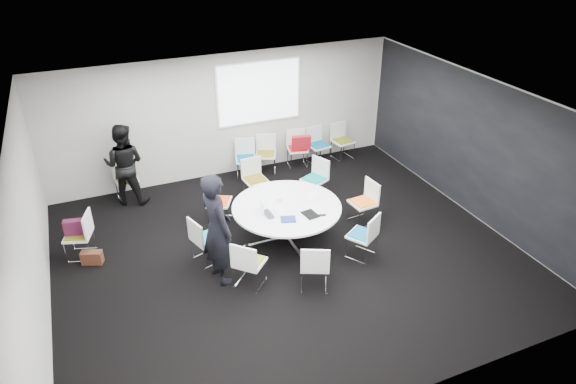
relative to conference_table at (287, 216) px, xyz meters
name	(u,v)px	position (x,y,z in m)	size (l,w,h in m)	color
room_shell	(291,183)	(-0.07, -0.37, 0.89)	(8.08, 7.08, 2.88)	black
conference_table	(287,216)	(0.00, 0.00, 0.00)	(2.01, 2.01, 0.73)	silver
projection_screen	(259,93)	(0.64, 3.09, 1.34)	(1.90, 0.03, 1.35)	white
chair_ring_a	(363,210)	(1.61, -0.03, -0.24)	(0.49, 0.50, 0.88)	silver
chair_ring_b	(314,186)	(1.16, 1.22, -0.24)	(0.60, 0.61, 0.88)	silver
chair_ring_c	(255,187)	(-0.01, 1.70, -0.24)	(0.49, 0.48, 0.88)	silver
chair_ring_d	(219,209)	(-0.99, 1.11, -0.24)	(0.61, 0.62, 0.88)	silver
chair_ring_e	(207,247)	(-1.55, -0.05, -0.24)	(0.57, 0.57, 0.88)	silver
chair_ring_f	(250,271)	(-1.08, -0.98, -0.24)	(0.64, 0.64, 0.88)	silver
chair_ring_g	(314,273)	(-0.12, -1.45, -0.24)	(0.61, 0.60, 0.88)	silver
chair_ring_h	(362,243)	(1.03, -1.02, -0.24)	(0.63, 0.62, 0.88)	silver
chair_back_a	(246,166)	(0.14, 2.75, -0.24)	(0.56, 0.55, 0.88)	silver
chair_back_b	(266,161)	(0.65, 2.79, -0.24)	(0.60, 0.59, 0.88)	silver
chair_back_c	(297,155)	(1.46, 2.79, -0.24)	(0.54, 0.53, 0.88)	silver
chair_back_d	(318,152)	(2.01, 2.77, -0.24)	(0.52, 0.51, 0.88)	silver
chair_back_e	(342,147)	(2.67, 2.77, -0.24)	(0.52, 0.51, 0.88)	silver
chair_spare_left	(81,243)	(-3.58, 0.95, -0.24)	(0.57, 0.58, 0.88)	silver
chair_person_back	(128,186)	(-2.52, 2.79, -0.24)	(0.51, 0.50, 0.88)	silver
person_main	(217,229)	(-1.48, -0.61, 0.47)	(0.72, 0.47, 1.97)	black
person_back	(124,164)	(-2.52, 2.63, 0.36)	(0.85, 0.66, 1.75)	black
laptop	(271,213)	(-0.37, -0.15, 0.23)	(0.32, 0.21, 0.03)	#333338
laptop_lid	(262,205)	(-0.48, -0.01, 0.35)	(0.30, 0.02, 0.22)	silver
notebook_black	(310,214)	(0.26, -0.45, 0.23)	(0.22, 0.30, 0.02)	black
tablet_folio	(288,219)	(-0.16, -0.45, 0.23)	(0.26, 0.20, 0.03)	navy
papers_right	(313,195)	(0.61, 0.17, 0.22)	(0.30, 0.21, 0.00)	white
papers_front	(328,202)	(0.76, -0.17, 0.22)	(0.30, 0.21, 0.00)	silver
cup	(279,200)	(-0.07, 0.19, 0.26)	(0.08, 0.08, 0.09)	white
phone	(322,215)	(0.45, -0.54, 0.22)	(0.14, 0.07, 0.01)	black
maroon_bag	(76,227)	(-3.60, 0.96, 0.11)	(0.40, 0.14, 0.28)	#49132D
brown_bag	(92,257)	(-3.45, 0.66, -0.39)	(0.36, 0.16, 0.24)	#4A2517
red_jacket	(301,143)	(1.45, 2.57, 0.19)	(0.44, 0.10, 0.35)	#A8141E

